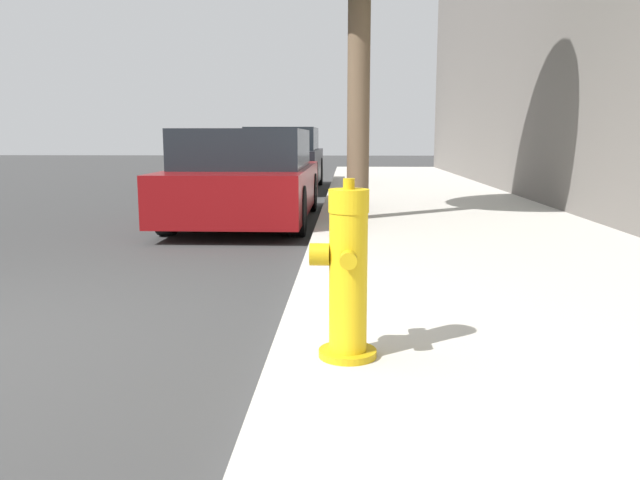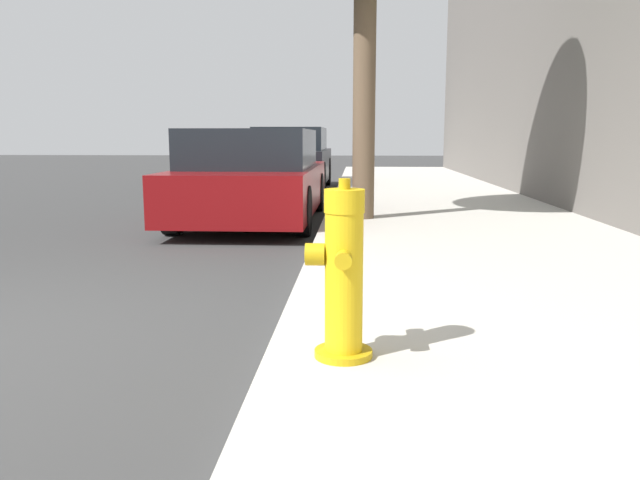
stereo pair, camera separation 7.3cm
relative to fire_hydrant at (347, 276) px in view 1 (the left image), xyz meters
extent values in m
cube|color=beige|center=(1.40, 0.39, -0.49)|extent=(3.58, 40.00, 0.16)
cylinder|color=#C39C11|center=(0.00, 0.00, -0.39)|extent=(0.29, 0.29, 0.04)
cylinder|color=yellow|center=(0.00, 0.00, -0.03)|extent=(0.19, 0.19, 0.69)
cylinder|color=yellow|center=(0.00, 0.00, 0.37)|extent=(0.20, 0.20, 0.11)
cylinder|color=#C39C11|center=(0.00, 0.00, 0.45)|extent=(0.06, 0.06, 0.05)
cylinder|color=#C39C11|center=(0.00, -0.13, 0.11)|extent=(0.08, 0.08, 0.08)
cylinder|color=#C39C11|center=(0.00, 0.13, 0.11)|extent=(0.08, 0.08, 0.08)
cylinder|color=#C39C11|center=(-0.14, 0.00, 0.11)|extent=(0.10, 0.11, 0.11)
cube|color=maroon|center=(-1.46, 6.16, -0.07)|extent=(1.83, 4.38, 0.63)
cube|color=black|center=(-1.46, 5.98, 0.51)|extent=(1.68, 2.41, 0.54)
cylinder|color=black|center=(-2.29, 7.52, -0.25)|extent=(0.20, 0.64, 0.64)
cylinder|color=black|center=(-0.63, 7.52, -0.25)|extent=(0.20, 0.64, 0.64)
cylinder|color=black|center=(-2.29, 4.80, -0.25)|extent=(0.20, 0.64, 0.64)
cylinder|color=black|center=(-0.63, 4.80, -0.25)|extent=(0.20, 0.64, 0.64)
cube|color=black|center=(-1.52, 11.99, 0.00)|extent=(1.69, 4.20, 0.75)
cube|color=black|center=(-1.52, 11.82, 0.64)|extent=(1.55, 2.31, 0.52)
cylinder|color=black|center=(-2.28, 13.30, -0.21)|extent=(0.20, 0.71, 0.71)
cylinder|color=black|center=(-0.76, 13.30, -0.21)|extent=(0.20, 0.71, 0.71)
cylinder|color=black|center=(-2.28, 10.69, -0.21)|extent=(0.20, 0.71, 0.71)
cylinder|color=black|center=(-0.76, 10.69, -0.21)|extent=(0.20, 0.71, 0.71)
cylinder|color=brown|center=(0.14, 5.42, 1.27)|extent=(0.30, 0.30, 3.35)
camera|label=1|loc=(0.00, -2.97, 0.67)|focal=35.00mm
camera|label=2|loc=(0.07, -2.97, 0.67)|focal=35.00mm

